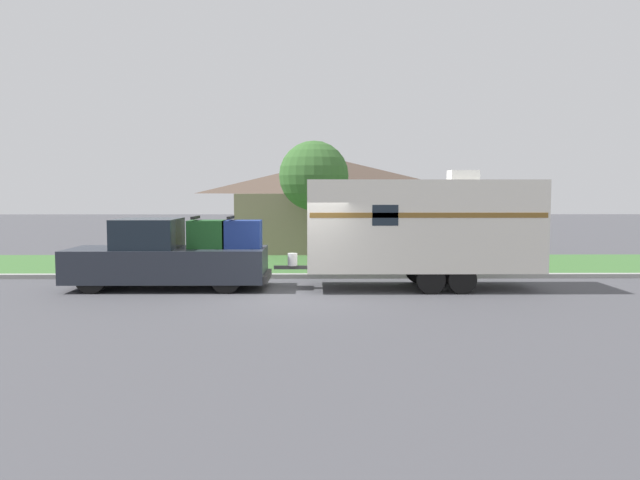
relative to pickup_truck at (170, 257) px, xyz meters
name	(u,v)px	position (x,y,z in m)	size (l,w,h in m)	color
ground_plane	(302,298)	(3.83, -1.66, -0.92)	(120.00, 120.00, 0.00)	#47474C
curb_strip	(304,276)	(3.83, 2.09, -0.85)	(80.00, 0.30, 0.14)	#999993
lawn_strip	(306,264)	(3.83, 5.74, -0.91)	(80.00, 7.00, 0.03)	#3D6B33
house_across_street	(337,202)	(5.28, 12.68, 1.33)	(9.92, 7.82, 4.36)	gray
pickup_truck	(170,257)	(0.00, 0.00, 0.00)	(5.73, 2.10, 2.09)	black
travel_trailer	(422,225)	(7.26, 0.00, 0.90)	(7.53, 2.38, 3.40)	black
mailbox	(391,243)	(6.73, 2.96, 0.15)	(0.48, 0.20, 1.40)	brown
tree_in_yard	(314,176)	(4.14, 5.51, 2.44)	(2.60, 2.60, 4.69)	brown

